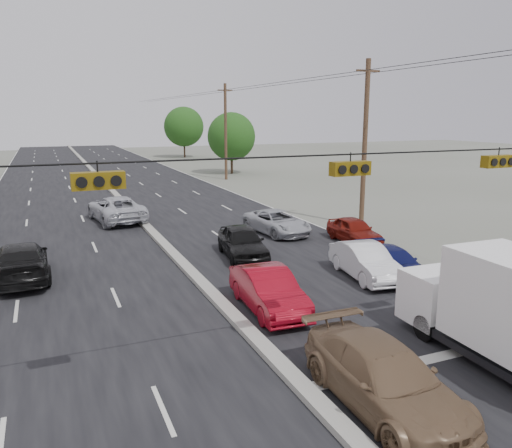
% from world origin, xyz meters
% --- Properties ---
extents(ground, '(200.00, 200.00, 0.00)m').
position_xyz_m(ground, '(0.00, 0.00, 0.00)').
color(ground, '#606356').
rests_on(ground, ground).
extents(road_surface, '(20.00, 160.00, 0.02)m').
position_xyz_m(road_surface, '(0.00, 30.00, 0.00)').
color(road_surface, black).
rests_on(road_surface, ground).
extents(center_median, '(0.50, 160.00, 0.20)m').
position_xyz_m(center_median, '(0.00, 30.00, 0.10)').
color(center_median, gray).
rests_on(center_median, ground).
extents(utility_pole_right_b, '(1.60, 0.30, 10.00)m').
position_xyz_m(utility_pole_right_b, '(12.50, 15.00, 5.11)').
color(utility_pole_right_b, '#422D1E').
rests_on(utility_pole_right_b, ground).
extents(utility_pole_right_c, '(1.60, 0.30, 10.00)m').
position_xyz_m(utility_pole_right_c, '(12.50, 40.00, 5.11)').
color(utility_pole_right_c, '#422D1E').
rests_on(utility_pole_right_c, ground).
extents(traffic_signals, '(25.00, 0.30, 0.54)m').
position_xyz_m(traffic_signals, '(1.40, 0.00, 5.49)').
color(traffic_signals, black).
rests_on(traffic_signals, ground).
extents(tree_right_mid, '(5.60, 5.60, 7.14)m').
position_xyz_m(tree_right_mid, '(15.00, 45.00, 4.34)').
color(tree_right_mid, '#382619').
rests_on(tree_right_mid, ground).
extents(tree_right_far, '(6.40, 6.40, 8.16)m').
position_xyz_m(tree_right_far, '(16.00, 70.00, 4.96)').
color(tree_right_far, '#382619').
rests_on(tree_right_far, ground).
extents(box_truck, '(2.39, 6.33, 3.18)m').
position_xyz_m(box_truck, '(5.68, -1.66, 1.63)').
color(box_truck, black).
rests_on(box_truck, ground).
extents(tan_sedan, '(2.20, 5.17, 1.49)m').
position_xyz_m(tan_sedan, '(1.40, -1.90, 0.74)').
color(tan_sedan, brown).
rests_on(tan_sedan, ground).
extents(red_sedan, '(1.79, 4.54, 1.47)m').
position_xyz_m(red_sedan, '(1.40, 4.62, 0.74)').
color(red_sedan, maroon).
rests_on(red_sedan, ground).
extents(queue_car_a, '(2.44, 4.76, 1.55)m').
position_xyz_m(queue_car_a, '(3.00, 11.14, 0.78)').
color(queue_car_a, black).
rests_on(queue_car_a, ground).
extents(queue_car_b, '(2.10, 4.50, 1.43)m').
position_xyz_m(queue_car_b, '(6.65, 6.29, 0.71)').
color(queue_car_b, white).
rests_on(queue_car_b, ground).
extents(queue_car_c, '(2.85, 5.09, 1.34)m').
position_xyz_m(queue_car_c, '(6.70, 15.08, 0.67)').
color(queue_car_c, '#AEB1B6').
rests_on(queue_car_c, ground).
extents(queue_car_d, '(2.10, 4.37, 1.23)m').
position_xyz_m(queue_car_d, '(7.80, 5.92, 0.61)').
color(queue_car_d, '#0F144F').
rests_on(queue_car_d, ground).
extents(queue_car_e, '(1.83, 4.06, 1.35)m').
position_xyz_m(queue_car_e, '(9.60, 11.51, 0.68)').
color(queue_car_e, maroon).
rests_on(queue_car_e, ground).
extents(oncoming_near, '(2.39, 5.42, 1.55)m').
position_xyz_m(oncoming_near, '(-6.70, 11.77, 0.77)').
color(oncoming_near, black).
rests_on(oncoming_near, ground).
extents(oncoming_far, '(3.43, 6.20, 1.64)m').
position_xyz_m(oncoming_far, '(-1.40, 22.26, 0.82)').
color(oncoming_far, silver).
rests_on(oncoming_far, ground).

